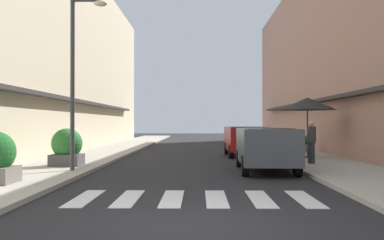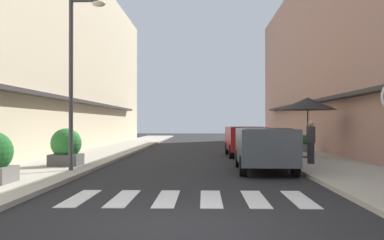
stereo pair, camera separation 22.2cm
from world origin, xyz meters
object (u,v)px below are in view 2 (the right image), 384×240
Objects in this scene: parked_car_mid at (245,138)px; street_lamp at (77,64)px; cafe_umbrella at (308,104)px; parked_car_near at (264,144)px; planter_midblock at (66,147)px; planter_far at (303,144)px; pedestrian_walking_near at (311,141)px.

street_lamp reaches higher than parked_car_mid.
parked_car_mid is 10.06m from street_lamp.
parked_car_mid is at bearing 140.03° from cafe_umbrella.
parked_car_near is 1.09× the size of parked_car_mid.
cafe_umbrella is 10.40m from planter_midblock.
street_lamp is at bearing -135.37° from planter_far.
planter_midblock is 0.83× the size of pedestrian_walking_near.
planter_midblock is 1.48× the size of planter_far.
planter_midblock is at bearing 145.30° from pedestrian_walking_near.
parked_car_mid is 2.49× the size of pedestrian_walking_near.
cafe_umbrella reaches higher than parked_car_mid.
parked_car_mid is at bearing -151.79° from planter_far.
cafe_umbrella is at bearing -99.88° from planter_far.
parked_car_mid is 2.99× the size of planter_midblock.
street_lamp reaches higher than parked_car_near.
street_lamp is 10.28m from cafe_umbrella.
parked_car_mid is at bearing 40.44° from planter_midblock.
planter_far is at bearing 28.21° from parked_car_mid.
planter_far is (0.67, 3.84, -1.96)m from cafe_umbrella.
cafe_umbrella is at bearing 38.21° from pedestrian_walking_near.
cafe_umbrella is (2.53, -2.12, 1.56)m from parked_car_mid.
parked_car_near is 3.26× the size of planter_midblock.
pedestrian_walking_near is at bearing -100.38° from planter_far.
street_lamp is (-6.15, -7.52, 2.62)m from parked_car_mid.
street_lamp is 3.51× the size of pedestrian_walking_near.
cafe_umbrella is 1.65× the size of pedestrian_walking_near.
planter_far is at bearing 38.87° from pedestrian_walking_near.
pedestrian_walking_near is (1.97, 1.69, 0.04)m from parked_car_near.
parked_car_near is 4.84× the size of planter_far.
pedestrian_walking_near is at bearing -68.52° from parked_car_mid.
parked_car_near is 9.01m from planter_far.
planter_midblock is (-6.98, -5.95, -0.16)m from parked_car_mid.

